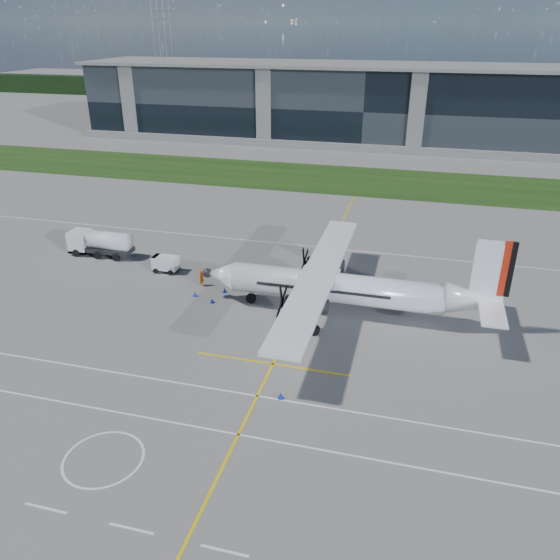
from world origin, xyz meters
TOP-DOWN VIEW (x-y plane):
  - ground at (0.00, 40.00)m, footprint 400.00×400.00m
  - grass_strip at (0.00, 48.00)m, footprint 400.00×18.00m
  - terminal_building at (0.00, 80.00)m, footprint 120.00×20.00m
  - tree_line at (0.00, 140.00)m, footprint 400.00×6.00m
  - pylon_west at (-80.00, 150.00)m, footprint 9.00×4.60m
  - yellow_taxiway_centerline at (3.00, 10.00)m, footprint 0.20×70.00m
  - white_lane_line at (0.00, -14.00)m, footprint 90.00×0.15m
  - turboprop_aircraft at (7.07, 3.05)m, footprint 25.90×26.86m
  - fuel_tanker_truck at (-21.33, 9.56)m, footprint 7.42×2.41m
  - baggage_tug at (-12.09, 7.41)m, footprint 2.72×1.63m
  - ground_crew_person at (-7.26, 5.21)m, footprint 0.72×0.86m
  - safety_cone_nose_port at (-5.01, 2.09)m, footprint 0.36×0.36m
  - safety_cone_stbdwing at (4.01, 16.15)m, footprint 0.36×0.36m
  - safety_cone_portwing at (4.63, -9.83)m, footprint 0.36×0.36m
  - safety_cone_fwd at (-7.02, 2.95)m, footprint 0.36×0.36m
  - safety_cone_nose_stbd at (-4.65, 4.42)m, footprint 0.36×0.36m

SIDE VIEW (x-z plane):
  - ground at x=0.00m, z-range 0.00..0.00m
  - yellow_taxiway_centerline at x=3.00m, z-range 0.00..0.01m
  - white_lane_line at x=0.00m, z-range 0.00..0.01m
  - grass_strip at x=0.00m, z-range 0.00..0.04m
  - safety_cone_nose_port at x=-5.01m, z-range 0.00..0.50m
  - safety_cone_stbdwing at x=4.01m, z-range 0.00..0.50m
  - safety_cone_portwing at x=4.63m, z-range 0.00..0.50m
  - safety_cone_fwd at x=-7.02m, z-range 0.00..0.50m
  - safety_cone_nose_stbd at x=-4.65m, z-range 0.00..0.50m
  - baggage_tug at x=-12.09m, z-range 0.00..1.63m
  - ground_crew_person at x=-7.26m, z-range 0.00..1.84m
  - fuel_tanker_truck at x=-21.33m, z-range 0.00..2.78m
  - tree_line at x=0.00m, z-range 0.00..6.00m
  - turboprop_aircraft at x=7.07m, z-range 0.00..8.06m
  - terminal_building at x=0.00m, z-range 0.00..15.00m
  - pylon_west at x=-80.00m, z-range 0.00..30.00m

